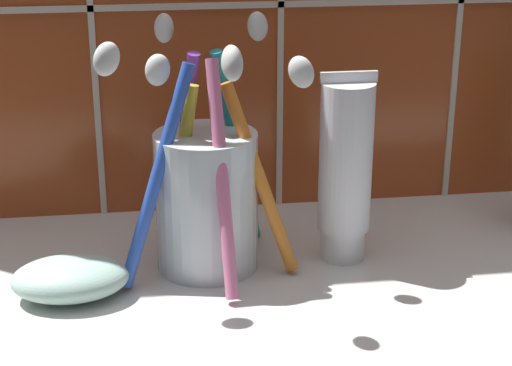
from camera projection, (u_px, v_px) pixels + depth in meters
sink_counter at (291, 294)px, 61.13cm from camera, size 60.10×30.34×2.00cm
toothbrush_cup at (207, 192)px, 61.15cm from camera, size 15.27×14.04×18.14cm
toothpaste_tube at (345, 169)px, 62.12cm from camera, size 4.08×3.89×14.29cm
soap_bar at (70, 277)px, 58.45cm from camera, size 8.01×5.55×2.74cm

